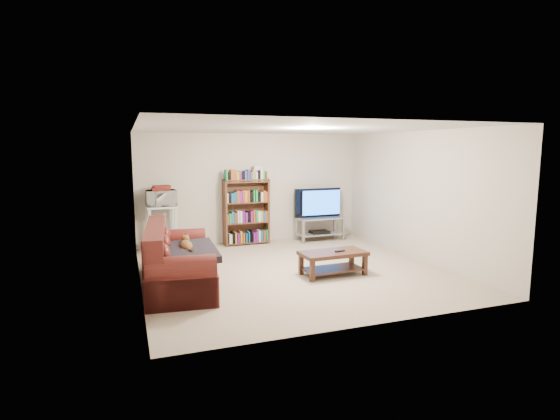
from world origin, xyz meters
name	(u,v)px	position (x,y,z in m)	size (l,w,h in m)	color
floor	(293,270)	(0.00, 0.00, 0.00)	(5.00, 5.00, 0.00)	#BDA68D
ceiling	(294,129)	(0.00, 0.00, 2.40)	(5.00, 5.00, 0.00)	white
wall_back	(252,188)	(0.00, 2.50, 1.20)	(5.00, 5.00, 0.00)	beige
wall_front	(373,225)	(0.00, -2.50, 1.20)	(5.00, 5.00, 0.00)	beige
wall_left	(137,208)	(-2.50, 0.00, 1.20)	(5.00, 5.00, 0.00)	beige
wall_right	(418,196)	(2.50, 0.00, 1.20)	(5.00, 5.00, 0.00)	beige
sofa	(174,265)	(-2.01, -0.20, 0.33)	(1.16, 2.28, 0.94)	#561916
blanket	(187,252)	(-1.84, -0.37, 0.55)	(0.85, 1.10, 0.10)	black
cat	(186,245)	(-1.82, -0.17, 0.61)	(0.24, 0.60, 0.18)	brown
coffee_table	(333,259)	(0.52, -0.46, 0.27)	(1.10, 0.58, 0.39)	#3B1F14
remote	(340,251)	(0.62, -0.51, 0.41)	(0.18, 0.05, 0.02)	black
tv_stand	(320,225)	(1.47, 2.13, 0.36)	(1.06, 0.50, 0.53)	#999EA3
television	(320,203)	(1.47, 2.13, 0.85)	(1.13, 0.15, 0.65)	black
dvd_player	(319,232)	(1.47, 2.13, 0.19)	(0.42, 0.30, 0.06)	black
bookshelf	(246,211)	(-0.20, 2.30, 0.73)	(0.99, 0.33, 1.42)	#4F2D1B
shelf_clutter	(250,174)	(-0.10, 2.31, 1.53)	(0.72, 0.23, 0.28)	silver
microwave_stand	(162,222)	(-1.99, 2.19, 0.60)	(0.61, 0.46, 0.94)	silver
microwave	(161,198)	(-1.99, 2.19, 1.10)	(0.58, 0.39, 0.32)	silver
game_boxes	(161,189)	(-1.99, 2.19, 1.28)	(0.34, 0.30, 0.05)	maroon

